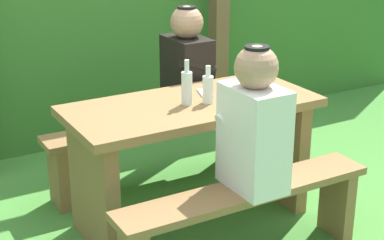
{
  "coord_description": "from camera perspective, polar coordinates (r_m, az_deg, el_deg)",
  "views": [
    {
      "loc": [
        -1.6,
        -2.78,
        1.81
      ],
      "look_at": [
        0.0,
        0.0,
        0.63
      ],
      "focal_mm": 57.39,
      "sensor_mm": 36.0,
      "label": 1
    }
  ],
  "objects": [
    {
      "name": "ground_plane",
      "position": [
        3.68,
        0.0,
        -9.19
      ],
      "size": [
        12.0,
        12.0,
        0.0
      ],
      "primitive_type": "plane",
      "color": "#488A38"
    },
    {
      "name": "bottle_left",
      "position": [
        3.31,
        -0.49,
        3.07
      ],
      "size": [
        0.06,
        0.06,
        0.25
      ],
      "color": "silver",
      "rests_on": "picnic_table"
    },
    {
      "name": "person_black_coat",
      "position": [
        3.95,
        -0.46,
        5.02
      ],
      "size": [
        0.25,
        0.35,
        0.72
      ],
      "color": "black",
      "rests_on": "bench_far"
    },
    {
      "name": "bench_near",
      "position": [
        3.13,
        5.01,
        -8.35
      ],
      "size": [
        1.4,
        0.24,
        0.44
      ],
      "color": "olive",
      "rests_on": "ground_plane"
    },
    {
      "name": "bench_far",
      "position": [
        3.98,
        -3.9,
        -1.85
      ],
      "size": [
        1.4,
        0.24,
        0.44
      ],
      "color": "olive",
      "rests_on": "ground_plane"
    },
    {
      "name": "cell_phone",
      "position": [
        3.53,
        1.23,
        2.56
      ],
      "size": [
        0.11,
        0.15,
        0.01
      ],
      "primitive_type": "cube",
      "rotation": [
        0.0,
        0.0,
        -0.31
      ],
      "color": "silver",
      "rests_on": "picnic_table"
    },
    {
      "name": "drinking_glass",
      "position": [
        3.37,
        4.51,
        2.39
      ],
      "size": [
        0.07,
        0.07,
        0.09
      ],
      "primitive_type": "cylinder",
      "color": "silver",
      "rests_on": "picnic_table"
    },
    {
      "name": "picnic_table",
      "position": [
        3.46,
        0.0,
        -1.98
      ],
      "size": [
        1.4,
        0.64,
        0.73
      ],
      "color": "olive",
      "rests_on": "ground_plane"
    },
    {
      "name": "bottle_right",
      "position": [
        3.34,
        1.49,
        2.97
      ],
      "size": [
        0.06,
        0.06,
        0.21
      ],
      "color": "silver",
      "rests_on": "picnic_table"
    },
    {
      "name": "hedge_backdrop",
      "position": [
        4.95,
        -10.67,
        9.36
      ],
      "size": [
        6.4,
        0.76,
        1.81
      ],
      "primitive_type": "cube",
      "color": "#376F2A",
      "rests_on": "ground_plane"
    },
    {
      "name": "person_white_shirt",
      "position": [
        2.96,
        5.76,
        -0.39
      ],
      "size": [
        0.25,
        0.35,
        0.72
      ],
      "color": "white",
      "rests_on": "bench_near"
    }
  ]
}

